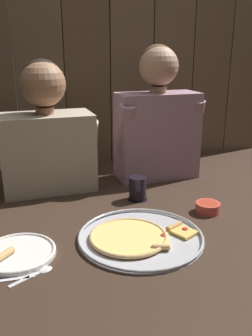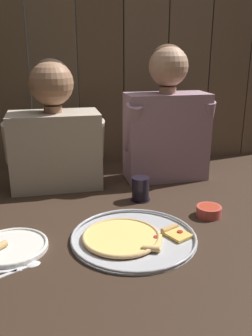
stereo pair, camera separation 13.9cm
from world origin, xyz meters
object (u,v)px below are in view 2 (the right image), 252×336
pizza_tray (130,237)px  drinking_glass (140,189)px  dipping_bowl (209,211)px  diner_right (167,119)px  diner_left (54,131)px  dinner_plate (10,247)px

pizza_tray → drinking_glass: size_ratio=4.24×
dipping_bowl → diner_right: size_ratio=0.15×
diner_left → diner_right: bearing=-0.1°
dinner_plate → diner_right: 0.94m
dinner_plate → diner_right: bearing=38.2°
drinking_glass → diner_right: 0.40m
diner_left → diner_right: 0.53m
dipping_bowl → diner_left: diner_left is taller
dinner_plate → drinking_glass: bearing=30.5°
dinner_plate → diner_right: diner_right is taller
drinking_glass → dipping_bowl: bearing=-43.7°
diner_left → dipping_bowl: bearing=-39.5°
pizza_tray → dipping_bowl: dipping_bowl is taller
pizza_tray → diner_right: diner_right is taller
drinking_glass → pizza_tray: bearing=-110.1°
dinner_plate → dipping_bowl: size_ratio=2.47×
drinking_glass → dipping_bowl: 0.30m
diner_right → dipping_bowl: bearing=-86.6°
dipping_bowl → diner_left: bearing=140.5°
pizza_tray → dipping_bowl: size_ratio=4.42×
dinner_plate → drinking_glass: 0.59m
pizza_tray → dinner_plate: 0.39m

